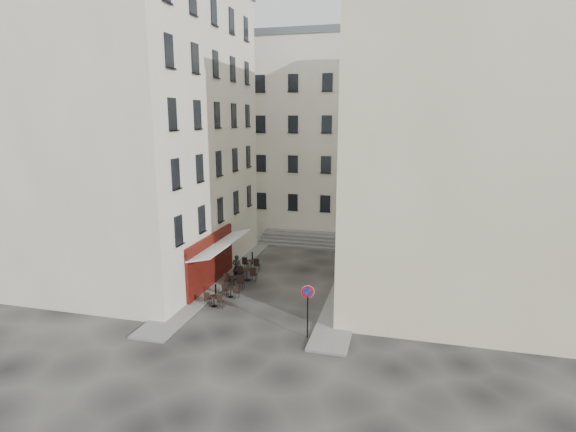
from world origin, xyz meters
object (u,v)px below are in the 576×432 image
(bistro_table_b, at_px, (231,291))
(pedestrian, at_px, (237,267))
(no_parking_sign, at_px, (308,301))
(bistro_table_a, at_px, (214,300))

(bistro_table_b, relative_size, pedestrian, 0.65)
(no_parking_sign, relative_size, bistro_table_a, 2.31)
(bistro_table_a, xyz_separation_m, bistro_table_b, (0.43, 1.60, -0.03))
(bistro_table_a, relative_size, pedestrian, 0.69)
(bistro_table_a, xyz_separation_m, pedestrian, (-0.36, 4.75, 0.45))
(bistro_table_a, bearing_deg, bistro_table_b, 75.08)
(bistro_table_b, height_order, pedestrian, pedestrian)
(bistro_table_a, distance_m, pedestrian, 4.78)
(pedestrian, bearing_deg, bistro_table_a, 87.37)
(bistro_table_b, bearing_deg, pedestrian, 103.98)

